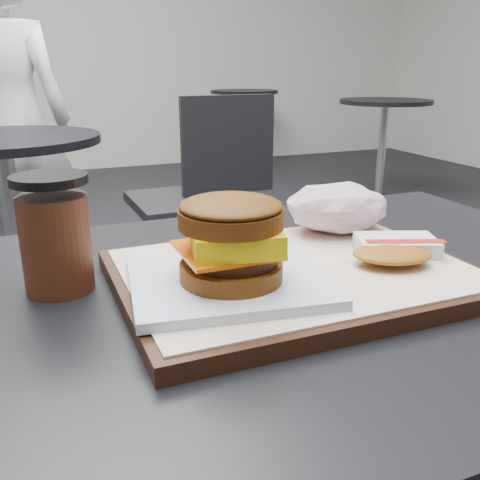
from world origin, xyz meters
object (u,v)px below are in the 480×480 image
Objects in this scene: patron at (13,120)px; breakfast_sandwich at (230,250)px; hash_brown at (394,249)px; neighbor_table at (8,190)px; serving_tray at (295,275)px; crumpled_wrapper at (337,208)px; customer_table at (309,417)px; coffee_cup at (56,238)px; neighbor_chair at (201,188)px.

breakfast_sandwich is at bearing 114.38° from patron.
hash_brown is 0.18× the size of neighbor_table.
serving_tray is at bearing 116.50° from patron.
breakfast_sandwich is at bearing -162.56° from serving_tray.
breakfast_sandwich is 1.54× the size of crumpled_wrapper.
customer_table is 6.46× the size of coffee_cup.
neighbor_table is 0.50× the size of patron.
crumpled_wrapper is at bearing -101.24° from neighbor_chair.
hash_brown is 1.07× the size of coffee_cup.
hash_brown is 0.12m from crumpled_wrapper.
neighbor_chair reaches higher than crumpled_wrapper.
breakfast_sandwich is at bearing -147.89° from crumpled_wrapper.
crumpled_wrapper reaches higher than serving_tray.
coffee_cup is 1.66m from neighbor_chair.
neighbor_table is 0.73m from neighbor_chair.
breakfast_sandwich is 1.61× the size of hash_brown.
serving_tray is 0.43× the size of neighbor_chair.
patron is (-0.19, 2.37, -0.09)m from breakfast_sandwich.
neighbor_chair is at bearing 79.66° from hash_brown.
patron is at bearing 99.46° from hash_brown.
crumpled_wrapper is (0.08, 0.09, 0.24)m from customer_table.
neighbor_table is at bearing 106.12° from patron.
coffee_cup is at bearing -177.21° from crumpled_wrapper.
customer_table is at bearing 165.48° from hash_brown.
customer_table is 0.23m from hash_brown.
neighbor_chair is (0.29, 1.59, -0.29)m from hash_brown.
crumpled_wrapper is 1.64m from neighbor_table.
breakfast_sandwich is at bearing -177.68° from hash_brown.
coffee_cup is (-0.24, 0.08, 0.05)m from serving_tray.
hash_brown is at bearing -15.71° from coffee_cup.
patron is (-0.39, 2.36, -0.06)m from hash_brown.
neighbor_chair is at bearing 66.63° from coffee_cup.
customer_table is at bearing -78.02° from neighbor_table.
hash_brown is at bearing -14.52° from customer_table.
patron is at bearing 86.38° from neighbor_table.
neighbor_table is 0.85× the size of neighbor_chair.
neighbor_table is (-0.32, 1.65, -0.23)m from serving_tray.
patron is at bearing 91.00° from coffee_cup.
crumpled_wrapper is 2.28m from patron.
crumpled_wrapper reaches higher than customer_table.
serving_tray is 2.36m from patron.
coffee_cup is 0.14× the size of neighbor_chair.
hash_brown is (0.09, -0.02, 0.22)m from customer_table.
breakfast_sandwich reaches higher than serving_tray.
breakfast_sandwich is 0.19m from coffee_cup.
neighbor_table is at bearing 173.70° from neighbor_chair.
hash_brown is 0.09× the size of patron.
breakfast_sandwich is 0.24× the size of neighbor_chair.
crumpled_wrapper is 0.18× the size of neighbor_table.
neighbor_table is at bearing 105.62° from crumpled_wrapper.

